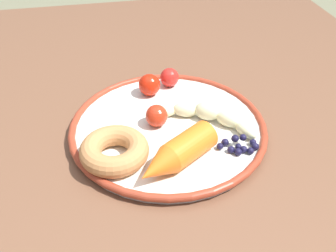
{
  "coord_description": "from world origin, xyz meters",
  "views": [
    {
      "loc": [
        0.49,
        -0.12,
        1.13
      ],
      "look_at": [
        0.02,
        -0.03,
        0.75
      ],
      "focal_mm": 40.88,
      "sensor_mm": 36.0,
      "label": 1
    }
  ],
  "objects_px": {
    "plate": "(168,127)",
    "tomato_far": "(171,77)",
    "donut": "(114,150)",
    "banana": "(206,115)",
    "tomato_mid": "(149,85)",
    "carrot_orange": "(176,155)",
    "blueberry_pile": "(239,145)",
    "dining_table": "(181,157)",
    "tomato_near": "(157,116)"
  },
  "relations": [
    {
      "from": "dining_table",
      "to": "blueberry_pile",
      "type": "bearing_deg",
      "value": 35.7
    },
    {
      "from": "plate",
      "to": "tomato_mid",
      "type": "xyz_separation_m",
      "value": [
        -0.1,
        -0.01,
        0.02
      ]
    },
    {
      "from": "carrot_orange",
      "to": "blueberry_pile",
      "type": "distance_m",
      "value": 0.1
    },
    {
      "from": "dining_table",
      "to": "tomato_mid",
      "type": "relative_size",
      "value": 30.42
    },
    {
      "from": "plate",
      "to": "carrot_orange",
      "type": "relative_size",
      "value": 2.4
    },
    {
      "from": "carrot_orange",
      "to": "tomato_far",
      "type": "xyz_separation_m",
      "value": [
        -0.21,
        0.04,
        -0.0
      ]
    },
    {
      "from": "carrot_orange",
      "to": "tomato_far",
      "type": "height_order",
      "value": "carrot_orange"
    },
    {
      "from": "dining_table",
      "to": "carrot_orange",
      "type": "bearing_deg",
      "value": -17.56
    },
    {
      "from": "carrot_orange",
      "to": "donut",
      "type": "relative_size",
      "value": 1.32
    },
    {
      "from": "plate",
      "to": "donut",
      "type": "relative_size",
      "value": 3.17
    },
    {
      "from": "donut",
      "to": "plate",
      "type": "bearing_deg",
      "value": 123.53
    },
    {
      "from": "tomato_near",
      "to": "tomato_far",
      "type": "height_order",
      "value": "tomato_near"
    },
    {
      "from": "donut",
      "to": "carrot_orange",
      "type": "bearing_deg",
      "value": 68.67
    },
    {
      "from": "tomato_near",
      "to": "tomato_mid",
      "type": "height_order",
      "value": "tomato_mid"
    },
    {
      "from": "dining_table",
      "to": "tomato_far",
      "type": "relative_size",
      "value": 34.17
    },
    {
      "from": "blueberry_pile",
      "to": "tomato_far",
      "type": "xyz_separation_m",
      "value": [
        -0.2,
        -0.06,
        0.01
      ]
    },
    {
      "from": "banana",
      "to": "tomato_near",
      "type": "height_order",
      "value": "tomato_near"
    },
    {
      "from": "blueberry_pile",
      "to": "plate",
      "type": "bearing_deg",
      "value": -129.33
    },
    {
      "from": "carrot_orange",
      "to": "banana",
      "type": "bearing_deg",
      "value": 143.18
    },
    {
      "from": "banana",
      "to": "tomato_mid",
      "type": "distance_m",
      "value": 0.13
    },
    {
      "from": "donut",
      "to": "tomato_mid",
      "type": "bearing_deg",
      "value": 154.14
    },
    {
      "from": "dining_table",
      "to": "donut",
      "type": "height_order",
      "value": "donut"
    },
    {
      "from": "plate",
      "to": "donut",
      "type": "height_order",
      "value": "donut"
    },
    {
      "from": "plate",
      "to": "tomato_far",
      "type": "relative_size",
      "value": 9.18
    },
    {
      "from": "banana",
      "to": "tomato_far",
      "type": "xyz_separation_m",
      "value": [
        -0.12,
        -0.03,
        0.0
      ]
    },
    {
      "from": "tomato_near",
      "to": "tomato_far",
      "type": "xyz_separation_m",
      "value": [
        -0.11,
        0.05,
        -0.0
      ]
    },
    {
      "from": "tomato_mid",
      "to": "carrot_orange",
      "type": "bearing_deg",
      "value": 2.03
    },
    {
      "from": "plate",
      "to": "carrot_orange",
      "type": "height_order",
      "value": "carrot_orange"
    },
    {
      "from": "banana",
      "to": "tomato_mid",
      "type": "bearing_deg",
      "value": -141.77
    },
    {
      "from": "banana",
      "to": "tomato_mid",
      "type": "xyz_separation_m",
      "value": [
        -0.1,
        -0.08,
        0.01
      ]
    },
    {
      "from": "carrot_orange",
      "to": "blueberry_pile",
      "type": "bearing_deg",
      "value": 99.43
    },
    {
      "from": "carrot_orange",
      "to": "tomato_mid",
      "type": "xyz_separation_m",
      "value": [
        -0.19,
        -0.01,
        -0.0
      ]
    },
    {
      "from": "banana",
      "to": "tomato_far",
      "type": "bearing_deg",
      "value": -164.48
    },
    {
      "from": "tomato_mid",
      "to": "tomato_far",
      "type": "relative_size",
      "value": 1.12
    },
    {
      "from": "carrot_orange",
      "to": "tomato_near",
      "type": "bearing_deg",
      "value": -174.17
    },
    {
      "from": "blueberry_pile",
      "to": "tomato_mid",
      "type": "distance_m",
      "value": 0.21
    },
    {
      "from": "blueberry_pile",
      "to": "tomato_far",
      "type": "height_order",
      "value": "tomato_far"
    },
    {
      "from": "carrot_orange",
      "to": "tomato_mid",
      "type": "bearing_deg",
      "value": -177.97
    },
    {
      "from": "banana",
      "to": "dining_table",
      "type": "bearing_deg",
      "value": -112.05
    },
    {
      "from": "banana",
      "to": "tomato_far",
      "type": "distance_m",
      "value": 0.12
    },
    {
      "from": "tomato_far",
      "to": "banana",
      "type": "bearing_deg",
      "value": 15.52
    },
    {
      "from": "blueberry_pile",
      "to": "tomato_mid",
      "type": "relative_size",
      "value": 1.6
    },
    {
      "from": "dining_table",
      "to": "carrot_orange",
      "type": "height_order",
      "value": "carrot_orange"
    },
    {
      "from": "dining_table",
      "to": "plate",
      "type": "height_order",
      "value": "plate"
    },
    {
      "from": "plate",
      "to": "blueberry_pile",
      "type": "bearing_deg",
      "value": 50.67
    },
    {
      "from": "banana",
      "to": "tomato_far",
      "type": "height_order",
      "value": "tomato_far"
    },
    {
      "from": "plate",
      "to": "tomato_near",
      "type": "relative_size",
      "value": 8.88
    },
    {
      "from": "tomato_mid",
      "to": "tomato_far",
      "type": "distance_m",
      "value": 0.05
    },
    {
      "from": "plate",
      "to": "blueberry_pile",
      "type": "relative_size",
      "value": 5.11
    },
    {
      "from": "plate",
      "to": "banana",
      "type": "height_order",
      "value": "banana"
    }
  ]
}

